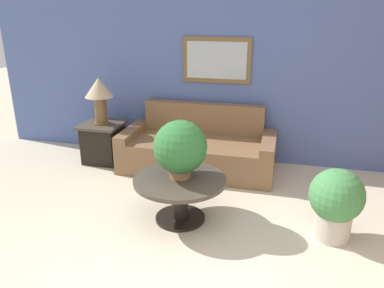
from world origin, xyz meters
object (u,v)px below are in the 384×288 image
at_px(coffee_table, 180,190).
at_px(table_lamp, 99,92).
at_px(side_table, 103,142).
at_px(potted_plant_on_table, 180,148).
at_px(couch_main, 198,150).
at_px(potted_plant_floor, 336,201).

bearing_deg(coffee_table, table_lamp, 139.61).
relative_size(side_table, potted_plant_on_table, 0.96).
bearing_deg(coffee_table, couch_main, 95.29).
bearing_deg(table_lamp, couch_main, 2.99).
bearing_deg(potted_plant_floor, potted_plant_on_table, 179.96).
relative_size(coffee_table, potted_plant_on_table, 1.60).
height_order(couch_main, table_lamp, table_lamp).
bearing_deg(side_table, potted_plant_on_table, -39.64).
xyz_separation_m(couch_main, coffee_table, (0.13, -1.37, 0.07)).
bearing_deg(coffee_table, potted_plant_on_table, 93.10).
bearing_deg(couch_main, side_table, -177.01).
relative_size(coffee_table, potted_plant_floor, 1.34).
bearing_deg(coffee_table, side_table, 139.61).
distance_m(couch_main, side_table, 1.40).
height_order(side_table, table_lamp, table_lamp).
bearing_deg(potted_plant_on_table, side_table, 140.36).
distance_m(coffee_table, potted_plant_on_table, 0.45).
xyz_separation_m(couch_main, table_lamp, (-1.39, -0.07, 0.74)).
height_order(coffee_table, side_table, side_table).
xyz_separation_m(couch_main, potted_plant_floor, (1.65, -1.33, 0.12)).
relative_size(potted_plant_on_table, potted_plant_floor, 0.84).
bearing_deg(potted_plant_floor, side_table, 157.49).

